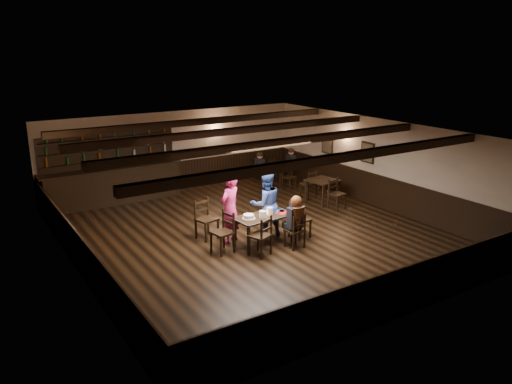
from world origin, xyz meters
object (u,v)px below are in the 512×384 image
chair_near_right (297,229)px  woman_pink (230,208)px  dining_table (264,219)px  man_blue (266,204)px  chair_near_left (263,233)px  bar_counter (113,180)px  cake (249,217)px

chair_near_right → woman_pink: (-1.15, 1.26, 0.37)m
dining_table → man_blue: bearing=52.0°
chair_near_left → bar_counter: size_ratio=0.22×
chair_near_left → chair_near_right: bearing=-3.4°
chair_near_right → man_blue: (-0.15, 1.14, 0.35)m
bar_counter → chair_near_left: bearing=-74.5°
cake → bar_counter: (-1.67, 5.40, -0.07)m
dining_table → chair_near_right: (0.53, -0.66, -0.15)m
chair_near_left → cake: size_ratio=3.05×
man_blue → chair_near_left: bearing=64.1°
woman_pink → bar_counter: bar_counter is taller
chair_near_right → cake: bearing=144.1°
chair_near_right → cake: chair_near_right is taller
bar_counter → woman_pink: bearing=-73.0°
woman_pink → man_blue: bearing=149.8°
man_blue → cake: bearing=40.1°
chair_near_left → cake: (0.00, 0.63, 0.22)m
man_blue → cake: size_ratio=5.30×
woman_pink → cake: woman_pink is taller
chair_near_right → woman_pink: 1.74m
chair_near_right → woman_pink: woman_pink is taller
cake → chair_near_right: bearing=-35.9°
man_blue → bar_counter: bearing=-53.1°
chair_near_right → man_blue: 1.20m
man_blue → woman_pink: bearing=3.8°
chair_near_right → cake: 1.21m
cake → bar_counter: bar_counter is taller
chair_near_left → woman_pink: woman_pink is taller
dining_table → chair_near_left: (-0.42, -0.60, -0.09)m
cake → bar_counter: size_ratio=0.07×
chair_near_left → man_blue: size_ratio=0.57×
woman_pink → chair_near_left: bearing=75.7°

